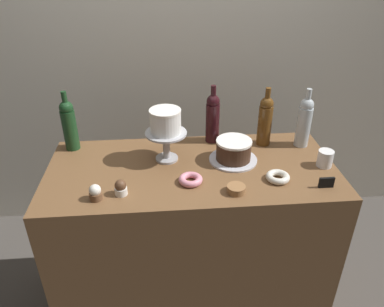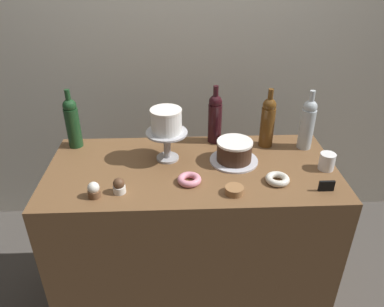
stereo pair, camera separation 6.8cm
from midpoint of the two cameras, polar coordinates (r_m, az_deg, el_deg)
ground_plane at (r=2.47m, az=-0.84°, el=-20.98°), size 12.00×12.00×0.00m
back_wall at (r=2.54m, az=-2.63°, el=15.85°), size 6.00×0.05×2.60m
display_counter at (r=2.13m, az=-0.94°, el=-12.97°), size 1.44×0.66×0.94m
cake_stand_pedestal at (r=1.86m, az=-5.06°, el=1.88°), size 0.21×0.21×0.16m
white_layer_cake at (r=1.81m, az=-5.21°, el=4.99°), size 0.16×0.16×0.12m
silver_serving_platter at (r=1.90m, az=5.35°, el=-0.93°), size 0.25×0.25×0.01m
chocolate_round_cake at (r=1.87m, az=5.43°, el=0.59°), size 0.18×0.18×0.11m
wine_bottle_dark_red at (r=2.02m, az=2.25°, el=5.63°), size 0.08×0.08×0.33m
wine_bottle_green at (r=2.06m, az=-19.38°, el=4.29°), size 0.08×0.08×0.33m
wine_bottle_amber at (r=2.02m, az=10.30°, el=5.12°), size 0.08×0.08×0.33m
wine_bottle_clear at (r=2.06m, az=16.07°, el=4.82°), size 0.08×0.08×0.33m
cupcake_chocolate at (r=1.67m, az=-12.12°, el=-5.22°), size 0.06×0.06×0.07m
cupcake_vanilla at (r=1.66m, az=-15.86°, el=-5.86°), size 0.06×0.06×0.07m
donut_pink at (r=1.72m, az=-1.35°, el=-4.07°), size 0.11×0.11×0.03m
donut_sugar at (r=1.77m, az=12.07°, el=-3.59°), size 0.11×0.11×0.03m
cookie_stack at (r=1.66m, az=5.68°, el=-5.51°), size 0.08×0.08×0.03m
price_sign_chalkboard at (r=1.78m, az=19.06°, el=-4.29°), size 0.07×0.01×0.05m
coffee_cup_ceramic at (r=1.93m, az=18.96°, el=-0.74°), size 0.08×0.08×0.08m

